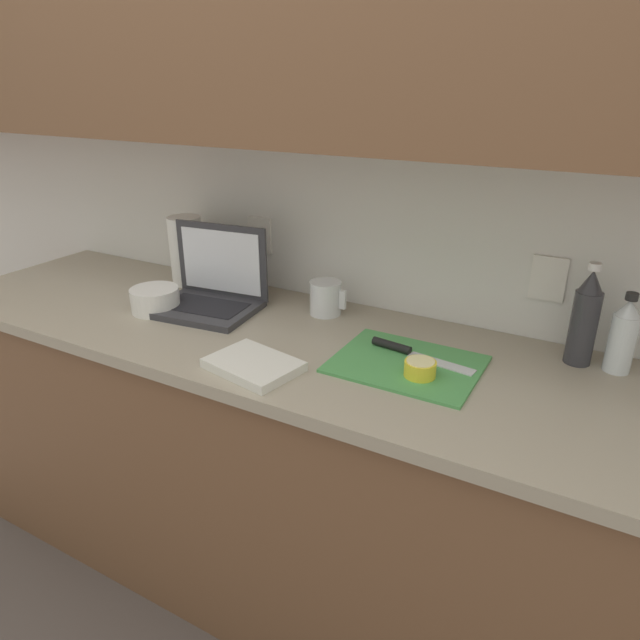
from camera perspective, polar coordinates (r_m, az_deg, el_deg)
name	(u,v)px	position (r m, az deg, el deg)	size (l,w,h in m)	color
ground_plane	(279,572)	(2.18, -4.10, -23.86)	(12.00, 12.00, 0.00)	#564C47
wall_back	(313,90)	(1.70, -0.67, 22.00)	(5.20, 0.38, 2.60)	white
counter_unit	(270,459)	(1.88, -5.02, -13.69)	(2.30, 0.65, 0.92)	brown
laptop	(212,289)	(1.82, -10.76, 3.06)	(0.34, 0.27, 0.25)	#333338
cutting_board	(407,363)	(1.46, 8.70, -4.30)	(0.36, 0.29, 0.01)	#4C9E51
knife	(404,350)	(1.50, 8.40, -2.99)	(0.29, 0.06, 0.02)	silver
lemon_half_cut	(420,368)	(1.39, 9.98, -4.79)	(0.08, 0.08, 0.04)	yellow
bottle_green_soda	(585,319)	(1.56, 24.96, 0.13)	(0.07, 0.07, 0.27)	#333338
bottle_oil_tall	(623,336)	(1.57, 28.03, -1.46)	(0.06, 0.06, 0.21)	silver
measuring_cup	(326,298)	(1.74, 0.58, 2.22)	(0.12, 0.10, 0.10)	silver
bowl_white	(155,300)	(1.84, -16.16, 1.97)	(0.15, 0.15, 0.07)	white
paper_towel_roll	(186,251)	(2.04, -13.21, 6.77)	(0.11, 0.11, 0.24)	white
dish_towel	(253,365)	(1.43, -6.67, -4.48)	(0.22, 0.16, 0.02)	silver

